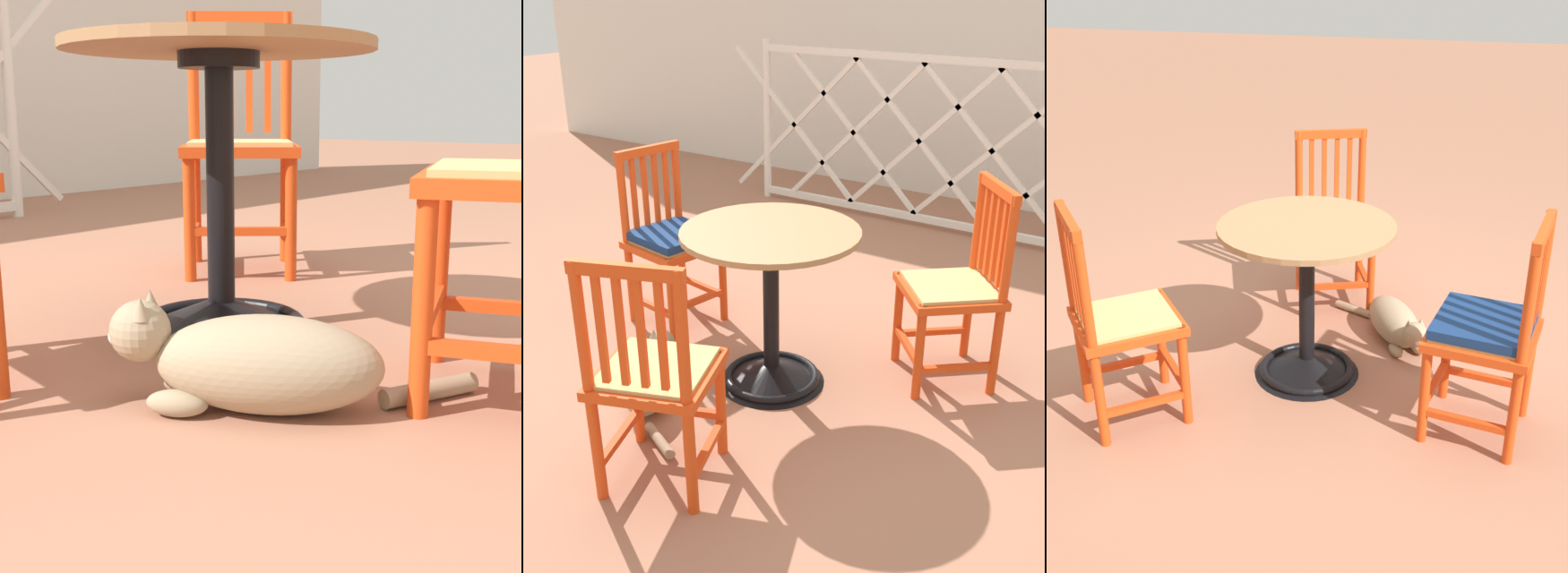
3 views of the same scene
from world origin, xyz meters
TOP-DOWN VIEW (x-y plane):
  - ground_plane at (0.00, 0.00)m, footprint 24.00×24.00m
  - building_wall_backdrop at (0.00, 3.43)m, footprint 10.00×0.20m
  - lattice_fence_panel at (-0.28, 2.53)m, footprint 3.21×0.06m
  - cafe_table at (0.10, 0.17)m, footprint 0.76×0.76m
  - orange_chair_facing_out at (0.16, -0.62)m, footprint 0.52×0.52m
  - orange_chair_at_corner at (0.75, 0.66)m, footprint 0.56×0.56m
  - orange_chair_tucked_in at (-0.68, 0.40)m, footprint 0.46×0.46m
  - tabby_cat at (-0.25, -0.23)m, footprint 0.55×0.56m

SIDE VIEW (x-z plane):
  - ground_plane at x=0.00m, z-range 0.00..0.00m
  - tabby_cat at x=-0.25m, z-range -0.02..0.21m
  - cafe_table at x=0.10m, z-range -0.08..0.65m
  - orange_chair_facing_out at x=0.16m, z-range -0.02..0.89m
  - orange_chair_at_corner at x=0.75m, z-range -0.02..0.89m
  - orange_chair_tucked_in at x=-0.68m, z-range -0.01..0.90m
  - lattice_fence_panel at x=-0.28m, z-range 0.00..1.24m
  - building_wall_backdrop at x=0.00m, z-range 0.00..2.80m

